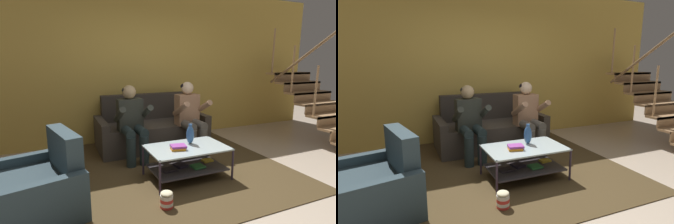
# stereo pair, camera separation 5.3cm
# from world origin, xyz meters

# --- Properties ---
(ground) EXTENTS (16.80, 16.80, 0.00)m
(ground) POSITION_xyz_m (0.00, 0.00, 0.00)
(ground) COLOR #BEAA94
(back_partition) EXTENTS (8.40, 0.12, 2.90)m
(back_partition) POSITION_xyz_m (0.00, 2.46, 1.45)
(back_partition) COLOR gold
(back_partition) RESTS_ON ground
(staircase_run) EXTENTS (1.03, 1.86, 2.20)m
(staircase_run) POSITION_xyz_m (3.19, 0.98, 0.75)
(staircase_run) COLOR tan
(staircase_run) RESTS_ON ground
(couch) EXTENTS (1.91, 0.89, 0.92)m
(couch) POSITION_xyz_m (0.05, 1.87, 0.30)
(couch) COLOR #3E3731
(couch) RESTS_ON ground
(person_seated_left) EXTENTS (0.50, 0.58, 1.16)m
(person_seated_left) POSITION_xyz_m (-0.45, 1.33, 0.64)
(person_seated_left) COLOR #202E2E
(person_seated_left) RESTS_ON ground
(person_seated_right) EXTENTS (0.50, 0.58, 1.18)m
(person_seated_right) POSITION_xyz_m (0.56, 1.33, 0.65)
(person_seated_right) COLOR #5B574F
(person_seated_right) RESTS_ON ground
(coffee_table) EXTENTS (1.03, 0.64, 0.43)m
(coffee_table) POSITION_xyz_m (0.03, 0.43, 0.28)
(coffee_table) COLOR #ABBEC1
(coffee_table) RESTS_ON ground
(area_rug) EXTENTS (3.00, 3.38, 0.01)m
(area_rug) POSITION_xyz_m (0.04, 1.02, 0.01)
(area_rug) COLOR #47371F
(area_rug) RESTS_ON ground
(vase) EXTENTS (0.10, 0.10, 0.27)m
(vase) POSITION_xyz_m (0.13, 0.53, 0.56)
(vase) COLOR #2C558C
(vase) RESTS_ON coffee_table
(book_stack) EXTENTS (0.22, 0.19, 0.06)m
(book_stack) POSITION_xyz_m (-0.12, 0.38, 0.46)
(book_stack) COLOR orange
(book_stack) RESTS_ON coffee_table
(armchair) EXTENTS (1.10, 1.14, 0.82)m
(armchair) POSITION_xyz_m (-1.77, 0.28, 0.26)
(armchair) COLOR #2F424A
(armchair) RESTS_ON ground
(popcorn_tub) EXTENTS (0.14, 0.14, 0.19)m
(popcorn_tub) POSITION_xyz_m (-0.50, -0.14, 0.10)
(popcorn_tub) COLOR red
(popcorn_tub) RESTS_ON ground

